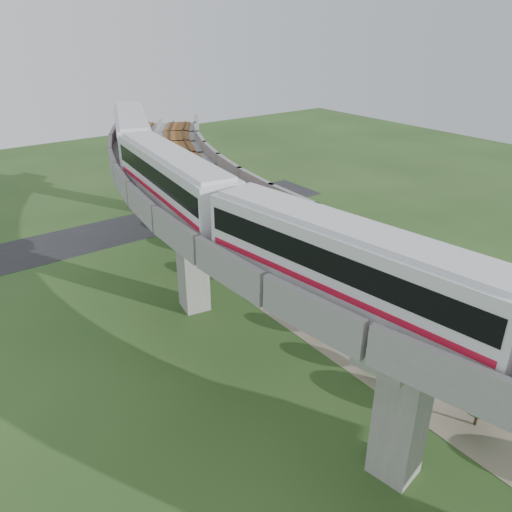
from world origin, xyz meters
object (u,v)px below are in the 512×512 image
(metro_train, at_px, (280,207))
(car_dark, at_px, (388,315))
(car_white, at_px, (481,334))
(car_red, at_px, (449,305))

(metro_train, xyz_separation_m, car_dark, (11.70, 0.47, -11.70))
(metro_train, distance_m, car_white, 19.89)
(car_white, height_order, car_dark, car_dark)
(metro_train, distance_m, car_red, 20.60)
(metro_train, bearing_deg, car_dark, 2.32)
(metro_train, height_order, car_dark, metro_train)
(metro_train, relative_size, car_dark, 15.59)
(car_white, distance_m, car_dark, 6.77)
(car_red, height_order, car_dark, car_red)
(car_dark, bearing_deg, car_red, -127.65)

